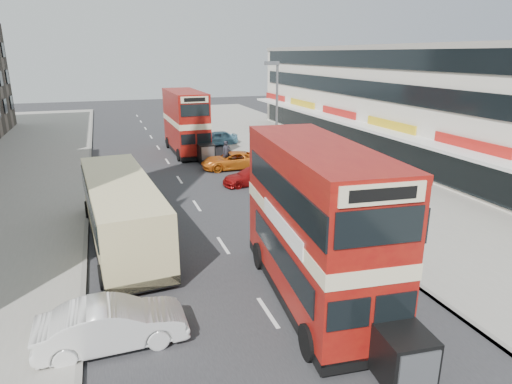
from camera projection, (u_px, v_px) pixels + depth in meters
name	position (u px, v px, depth m)	size (l,w,h in m)	color
ground	(291.00, 347.00, 13.65)	(160.00, 160.00, 0.00)	#28282B
road_surface	(180.00, 180.00, 31.69)	(12.00, 90.00, 0.01)	#28282B
pavement_right	(330.00, 166.00, 35.41)	(12.00, 90.00, 0.15)	gray
kerb_left	(89.00, 187.00, 29.77)	(0.20, 90.00, 0.16)	gray
kerb_right	(260.00, 172.00, 33.57)	(0.20, 90.00, 0.16)	gray
commercial_row	(404.00, 101.00, 38.31)	(9.90, 46.20, 9.30)	beige
street_lamp	(276.00, 112.00, 30.49)	(1.00, 0.20, 8.12)	slate
bus_main	(316.00, 224.00, 15.55)	(3.60, 10.27, 5.54)	black
bus_second	(186.00, 122.00, 39.53)	(2.77, 9.66, 5.31)	black
coach	(121.00, 209.00, 20.67)	(3.59, 11.08, 2.89)	black
car_left_front	(112.00, 324.00, 13.52)	(1.56, 4.47, 1.47)	white
car_right_a	(252.00, 176.00, 30.41)	(1.67, 4.10, 1.19)	maroon
car_right_b	(232.00, 161.00, 34.53)	(2.20, 4.76, 1.32)	orange
car_right_c	(216.00, 138.00, 43.28)	(1.68, 4.18, 1.43)	#5997B3
pedestrian_near	(306.00, 175.00, 29.16)	(0.61, 0.42, 1.67)	gray
cyclist	(227.00, 159.00, 34.69)	(0.73, 1.65, 2.16)	gray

